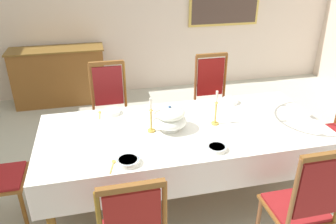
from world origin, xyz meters
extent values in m
cube|color=#B8B9AC|center=(0.00, 0.00, -0.02)|extent=(7.10, 5.66, 0.04)
cylinder|color=brown|center=(-1.21, -0.56, 0.37)|extent=(0.07, 0.07, 0.75)
cylinder|color=brown|center=(1.21, -0.56, 0.37)|extent=(0.07, 0.07, 0.75)
cylinder|color=brown|center=(-1.21, 0.37, 0.37)|extent=(0.07, 0.07, 0.75)
cylinder|color=brown|center=(1.21, 0.37, 0.37)|extent=(0.07, 0.07, 0.75)
cube|color=brown|center=(0.00, -0.10, 0.71)|extent=(2.51, 1.01, 0.08)
cube|color=brown|center=(0.00, -0.10, 0.76)|extent=(2.63, 1.13, 0.03)
cube|color=white|center=(0.00, -0.10, 0.78)|extent=(2.65, 1.15, 0.00)
cube|color=white|center=(0.00, -0.67, 0.62)|extent=(2.65, 0.00, 0.32)
cube|color=white|center=(0.00, 0.47, 0.62)|extent=(2.65, 0.00, 0.32)
cube|color=white|center=(-1.32, -0.10, 0.62)|extent=(0.00, 1.15, 0.32)
cube|color=white|center=(1.32, -0.10, 0.62)|extent=(0.00, 1.15, 0.32)
cylinder|color=brown|center=(-0.43, -1.19, 0.78)|extent=(0.03, 0.03, 0.59)
cube|color=maroon|center=(-0.62, -1.19, 0.81)|extent=(0.34, 0.02, 0.45)
cube|color=brown|center=(-0.62, -1.19, 1.07)|extent=(0.40, 0.04, 0.04)
cylinder|color=brown|center=(-0.43, 0.63, 0.23)|extent=(0.04, 0.04, 0.46)
cylinder|color=brown|center=(-0.81, 0.63, 0.23)|extent=(0.04, 0.04, 0.46)
cylinder|color=brown|center=(-0.43, 0.99, 0.23)|extent=(0.04, 0.04, 0.46)
cylinder|color=brown|center=(-0.81, 0.99, 0.23)|extent=(0.04, 0.04, 0.46)
cube|color=brown|center=(-0.62, 0.81, 0.47)|extent=(0.44, 0.42, 0.03)
cube|color=maroon|center=(-0.62, 0.81, 0.49)|extent=(0.40, 0.38, 0.02)
cylinder|color=brown|center=(-0.43, 1.00, 0.80)|extent=(0.03, 0.03, 0.63)
cylinder|color=brown|center=(-0.82, 1.00, 0.80)|extent=(0.03, 0.03, 0.63)
cube|color=maroon|center=(-0.62, 1.00, 0.83)|extent=(0.34, 0.02, 0.48)
cube|color=brown|center=(-0.62, 1.00, 1.11)|extent=(0.40, 0.04, 0.04)
cylinder|color=brown|center=(0.46, -0.82, 0.23)|extent=(0.04, 0.04, 0.46)
cylinder|color=brown|center=(0.84, -0.82, 0.23)|extent=(0.04, 0.04, 0.46)
cube|color=brown|center=(0.65, -1.00, 0.47)|extent=(0.44, 0.42, 0.03)
cube|color=maroon|center=(0.65, -1.00, 0.49)|extent=(0.40, 0.38, 0.02)
cylinder|color=brown|center=(0.46, -1.19, 0.79)|extent=(0.03, 0.03, 0.61)
cube|color=maroon|center=(0.65, -1.19, 0.82)|extent=(0.34, 0.02, 0.46)
cube|color=brown|center=(0.65, -1.19, 1.09)|extent=(0.40, 0.04, 0.04)
cylinder|color=brown|center=(0.84, 0.63, 0.23)|extent=(0.04, 0.04, 0.46)
cylinder|color=brown|center=(0.46, 0.63, 0.23)|extent=(0.04, 0.04, 0.46)
cylinder|color=brown|center=(0.84, 0.99, 0.23)|extent=(0.04, 0.04, 0.46)
cylinder|color=brown|center=(0.46, 0.99, 0.23)|extent=(0.04, 0.04, 0.46)
cube|color=brown|center=(0.65, 0.81, 0.47)|extent=(0.44, 0.42, 0.03)
cube|color=maroon|center=(0.65, 0.81, 0.49)|extent=(0.40, 0.38, 0.02)
cylinder|color=brown|center=(0.85, 1.00, 0.80)|extent=(0.03, 0.03, 0.63)
cylinder|color=brown|center=(0.46, 1.00, 0.80)|extent=(0.03, 0.03, 0.63)
cube|color=maroon|center=(0.65, 1.00, 0.83)|extent=(0.34, 0.02, 0.48)
cube|color=brown|center=(0.65, 1.00, 1.12)|extent=(0.40, 0.04, 0.04)
cylinder|color=brown|center=(-1.47, 0.09, 0.23)|extent=(0.04, 0.04, 0.46)
cylinder|color=brown|center=(-1.47, -0.29, 0.23)|extent=(0.04, 0.04, 0.46)
cube|color=brown|center=(-1.65, -0.10, 0.47)|extent=(0.42, 0.44, 0.03)
cube|color=maroon|center=(-1.65, -0.10, 0.49)|extent=(0.38, 0.40, 0.02)
cylinder|color=brown|center=(1.47, -0.29, 0.23)|extent=(0.04, 0.04, 0.46)
cylinder|color=brown|center=(1.47, 0.09, 0.23)|extent=(0.04, 0.04, 0.46)
cylinder|color=brown|center=(1.83, 0.09, 0.23)|extent=(0.04, 0.04, 0.46)
cube|color=brown|center=(1.65, -0.10, 0.47)|extent=(0.42, 0.44, 0.03)
cube|color=maroon|center=(1.65, -0.10, 0.49)|extent=(0.38, 0.40, 0.02)
cylinder|color=white|center=(-0.14, -0.10, 0.79)|extent=(0.17, 0.17, 0.02)
ellipsoid|color=white|center=(-0.14, -0.10, 0.87)|extent=(0.31, 0.31, 0.14)
ellipsoid|color=white|center=(-0.14, -0.10, 0.95)|extent=(0.28, 0.28, 0.11)
sphere|color=#375482|center=(-0.14, -0.10, 1.01)|extent=(0.03, 0.03, 0.03)
cylinder|color=gold|center=(-0.31, -0.10, 0.79)|extent=(0.07, 0.07, 0.02)
cylinder|color=gold|center=(-0.31, -0.10, 0.90)|extent=(0.02, 0.02, 0.20)
cone|color=gold|center=(-0.31, -0.10, 1.01)|extent=(0.04, 0.04, 0.02)
cylinder|color=silver|center=(-0.31, -0.10, 1.07)|extent=(0.02, 0.02, 0.10)
cylinder|color=gold|center=(0.31, -0.10, 0.79)|extent=(0.07, 0.07, 0.02)
cylinder|color=gold|center=(0.31, -0.10, 0.90)|extent=(0.02, 0.02, 0.21)
cone|color=gold|center=(0.31, -0.10, 1.01)|extent=(0.04, 0.04, 0.02)
cylinder|color=silver|center=(0.31, -0.10, 1.07)|extent=(0.02, 0.02, 0.10)
cylinder|color=white|center=(-0.57, -0.56, 0.80)|extent=(0.18, 0.18, 0.04)
cylinder|color=white|center=(-0.57, -0.56, 0.81)|extent=(0.15, 0.15, 0.03)
torus|color=#375482|center=(-0.57, -0.56, 0.82)|extent=(0.17, 0.17, 0.01)
cylinder|color=white|center=(-0.63, 0.35, 0.80)|extent=(0.18, 0.18, 0.04)
cylinder|color=white|center=(-0.63, 0.35, 0.81)|extent=(0.15, 0.15, 0.03)
torus|color=#375482|center=(-0.63, 0.35, 0.82)|extent=(0.17, 0.17, 0.01)
cylinder|color=white|center=(0.16, -0.53, 0.80)|extent=(0.16, 0.16, 0.04)
cylinder|color=white|center=(0.16, -0.53, 0.81)|extent=(0.13, 0.13, 0.03)
torus|color=#375482|center=(0.16, -0.53, 0.82)|extent=(0.16, 0.16, 0.01)
cylinder|color=white|center=(0.64, 0.32, 0.80)|extent=(0.19, 0.19, 0.04)
cylinder|color=white|center=(0.64, 0.32, 0.81)|extent=(0.15, 0.15, 0.03)
torus|color=#375482|center=(0.64, 0.32, 0.82)|extent=(0.18, 0.18, 0.01)
cube|color=gold|center=(-0.70, -0.59, 0.79)|extent=(0.05, 0.14, 0.00)
ellipsoid|color=gold|center=(-0.68, -0.51, 0.79)|extent=(0.03, 0.05, 0.01)
cube|color=gold|center=(-0.75, 0.31, 0.79)|extent=(0.02, 0.14, 0.00)
ellipsoid|color=gold|center=(-0.75, 0.40, 0.79)|extent=(0.03, 0.05, 0.01)
cube|color=brown|center=(-1.31, 2.55, 0.44)|extent=(1.40, 0.44, 0.88)
cube|color=brown|center=(-1.31, 2.55, 0.89)|extent=(1.44, 0.48, 0.02)
cube|color=brown|center=(-0.96, 2.77, 0.44)|extent=(0.59, 0.01, 0.70)
cube|color=brown|center=(-1.66, 2.77, 0.44)|extent=(0.59, 0.01, 0.70)
camera|label=1|loc=(-0.75, -2.68, 2.28)|focal=35.21mm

